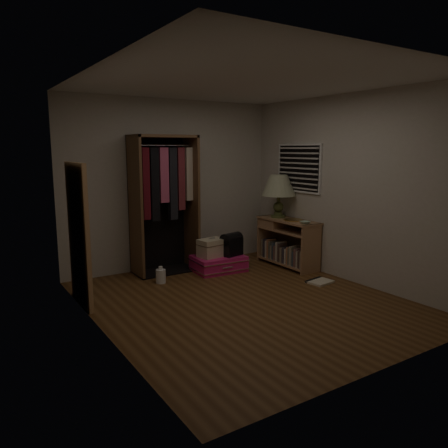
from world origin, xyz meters
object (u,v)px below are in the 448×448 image
Objects in this scene: floor_mirror at (79,235)px; open_wardrobe at (164,193)px; table_lamp at (279,186)px; pink_suitcase at (219,263)px; train_case at (212,248)px; console_bookshelf at (286,241)px; white_jug at (161,276)px; black_bag at (231,244)px.

open_wardrobe is at bearing 27.71° from floor_mirror.
floor_mirror is 3.28m from table_lamp.
open_wardrobe is at bearing 150.33° from pink_suitcase.
console_bookshelf is at bearing -21.68° from train_case.
open_wardrobe reaches higher than console_bookshelf.
train_case is at bearing 9.59° from floor_mirror.
pink_suitcase is at bearing -33.28° from open_wardrobe.
console_bookshelf is 2.07m from open_wardrobe.
floor_mirror is 1.39m from white_jug.
floor_mirror is 2.29m from pink_suitcase.
white_jug is (-1.19, -0.01, -0.32)m from black_bag.
black_bag is 1.52× the size of white_jug.
train_case is (-0.11, 0.01, 0.26)m from pink_suitcase.
pink_suitcase is at bearing 8.74° from floor_mirror.
pink_suitcase is 2.25× the size of black_bag.
pink_suitcase is 1.58m from table_lamp.
white_jug is (-2.10, -0.01, -1.15)m from table_lamp.
open_wardrobe is 2.53× the size of pink_suitcase.
pink_suitcase is at bearing 176.06° from table_lamp.
black_bag is (0.18, -0.08, 0.30)m from pink_suitcase.
open_wardrobe is 1.26m from white_jug.
open_wardrobe is at bearing 157.67° from console_bookshelf.
console_bookshelf is at bearing -5.40° from white_jug.
floor_mirror reaches higher than train_case.
console_bookshelf reaches higher than pink_suitcase.
train_case is at bearing 166.15° from console_bookshelf.
table_lamp is (3.24, 0.25, 0.40)m from floor_mirror.
console_bookshelf is at bearing -22.33° from open_wardrobe.
floor_mirror is 7.17× the size of white_jug.
floor_mirror is at bearing -179.16° from console_bookshelf.
black_bag is 1.24m from table_lamp.
floor_mirror is at bearing -175.51° from table_lamp.
table_lamp is at bearing 0.25° from white_jug.
console_bookshelf is 1.63× the size of table_lamp.
open_wardrobe is 2.98× the size of table_lamp.
table_lamp is (1.21, -0.09, 0.88)m from train_case.
console_bookshelf is 2.58× the size of train_case.
white_jug is (-2.09, 0.20, -0.29)m from console_bookshelf.
floor_mirror is at bearing -167.65° from pink_suitcase.
floor_mirror reaches higher than white_jug.
floor_mirror is 2.38m from black_bag.
floor_mirror is 2.12m from train_case.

